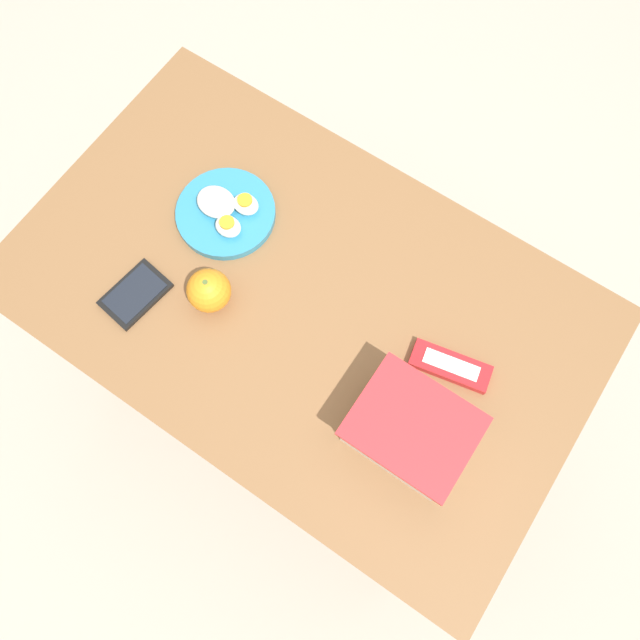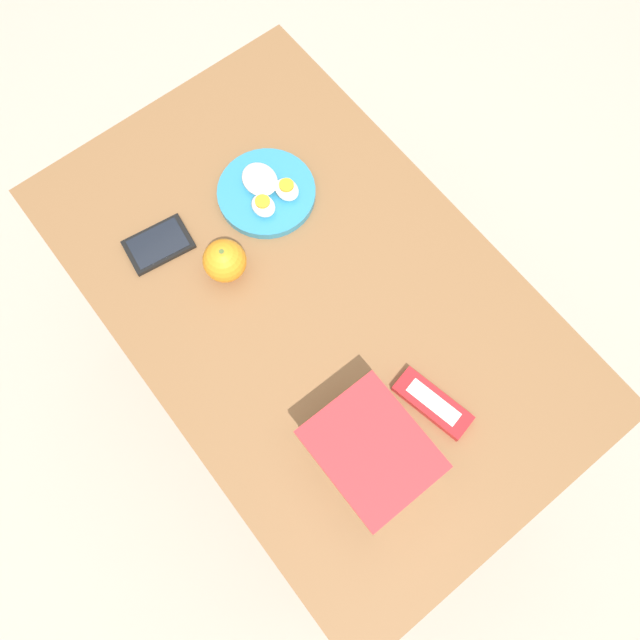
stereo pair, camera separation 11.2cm
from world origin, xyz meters
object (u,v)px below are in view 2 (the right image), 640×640
Objects in this scene: candy_bar at (433,403)px; cell_phone at (158,244)px; food_container at (370,453)px; orange_fruit at (225,261)px; rice_plate at (267,191)px.

cell_phone is at bearing 20.43° from candy_bar.
orange_fruit is at bearing -1.63° from food_container.
candy_bar is 1.15× the size of cell_phone.
orange_fruit is 0.15m from cell_phone.
candy_bar is 0.59m from cell_phone.
rice_plate reaches higher than candy_bar.
rice_plate is at bearing -62.14° from orange_fruit.
candy_bar is at bearing 177.60° from rice_plate.
candy_bar is (-0.43, -0.13, -0.03)m from orange_fruit.
cell_phone is (0.56, 0.21, -0.00)m from candy_bar.
candy_bar is (-0.00, -0.14, -0.03)m from food_container.
orange_fruit is at bearing -148.63° from cell_phone.
rice_plate is at bearing -2.40° from candy_bar.
food_container reaches higher than cell_phone.
food_container reaches higher than orange_fruit.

